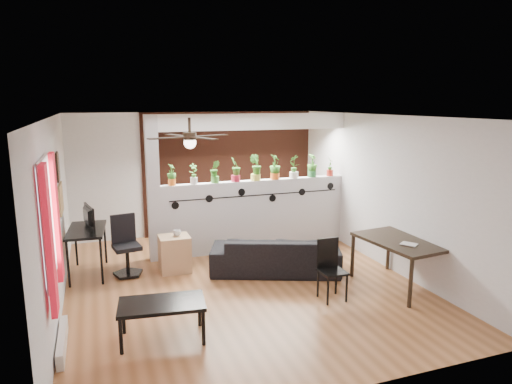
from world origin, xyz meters
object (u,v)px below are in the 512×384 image
at_px(office_chair, 126,249).
at_px(dining_table, 400,245).
at_px(potted_plant_5, 275,166).
at_px(folding_chair, 330,263).
at_px(potted_plant_8, 330,166).
at_px(potted_plant_4, 256,167).
at_px(computer_desk, 87,233).
at_px(ceiling_fan, 190,139).
at_px(potted_plant_1, 194,173).
at_px(potted_plant_7, 312,165).
at_px(cube_shelf, 175,254).
at_px(potted_plant_3, 236,169).
at_px(coffee_table, 162,306).
at_px(potted_plant_6, 294,166).
at_px(sofa, 275,255).
at_px(potted_plant_2, 215,171).
at_px(potted_plant_0, 172,174).
at_px(cup, 177,233).

distance_m(office_chair, dining_table, 4.35).
xyz_separation_m(potted_plant_5, folding_chair, (-0.14, -2.48, -1.08)).
bearing_deg(potted_plant_8, potted_plant_4, 180.00).
relative_size(computer_desk, folding_chair, 1.28).
relative_size(ceiling_fan, potted_plant_1, 3.18).
relative_size(potted_plant_7, cube_shelf, 0.74).
relative_size(potted_plant_4, cube_shelf, 0.80).
bearing_deg(computer_desk, cube_shelf, -13.59).
bearing_deg(potted_plant_1, folding_chair, -59.88).
bearing_deg(potted_plant_3, coffee_table, -122.29).
bearing_deg(potted_plant_6, potted_plant_5, 180.00).
height_order(potted_plant_7, office_chair, potted_plant_7).
distance_m(potted_plant_7, potted_plant_8, 0.40).
xyz_separation_m(office_chair, dining_table, (3.91, -1.91, 0.23)).
bearing_deg(potted_plant_7, computer_desk, -175.41).
bearing_deg(sofa, potted_plant_2, -40.01).
relative_size(potted_plant_6, cube_shelf, 0.76).
height_order(potted_plant_1, folding_chair, potted_plant_1).
bearing_deg(office_chair, sofa, -16.64).
bearing_deg(computer_desk, dining_table, -25.38).
distance_m(potted_plant_2, sofa, 1.92).
distance_m(potted_plant_0, potted_plant_4, 1.58).
bearing_deg(cup, potted_plant_2, 38.47).
xyz_separation_m(potted_plant_8, office_chair, (-4.04, -0.56, -1.12)).
bearing_deg(potted_plant_6, sofa, -125.12).
relative_size(potted_plant_4, potted_plant_8, 1.30).
bearing_deg(coffee_table, potted_plant_4, 52.42).
bearing_deg(potted_plant_7, potted_plant_6, -180.00).
xyz_separation_m(potted_plant_3, coffee_table, (-1.81, -2.87, -1.17)).
relative_size(potted_plant_4, potted_plant_7, 1.08).
relative_size(potted_plant_1, computer_desk, 0.33).
relative_size(potted_plant_0, cup, 2.97).
bearing_deg(folding_chair, potted_plant_8, 61.91).
distance_m(potted_plant_4, office_chair, 2.78).
distance_m(cup, coffee_table, 2.29).
height_order(potted_plant_8, computer_desk, potted_plant_8).
height_order(ceiling_fan, cup, ceiling_fan).
height_order(potted_plant_5, folding_chair, potted_plant_5).
xyz_separation_m(ceiling_fan, cube_shelf, (-0.08, 1.13, -2.01)).
relative_size(potted_plant_6, potted_plant_8, 1.22).
relative_size(cube_shelf, dining_table, 0.42).
distance_m(potted_plant_5, potted_plant_6, 0.40).
xyz_separation_m(potted_plant_6, cup, (-2.42, -0.67, -0.93)).
height_order(potted_plant_6, coffee_table, potted_plant_6).
height_order(potted_plant_5, dining_table, potted_plant_5).
bearing_deg(folding_chair, potted_plant_0, 126.48).
relative_size(potted_plant_8, coffee_table, 0.35).
height_order(ceiling_fan, potted_plant_5, ceiling_fan).
xyz_separation_m(potted_plant_6, computer_desk, (-3.84, -0.34, -0.89)).
relative_size(potted_plant_3, cube_shelf, 0.75).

